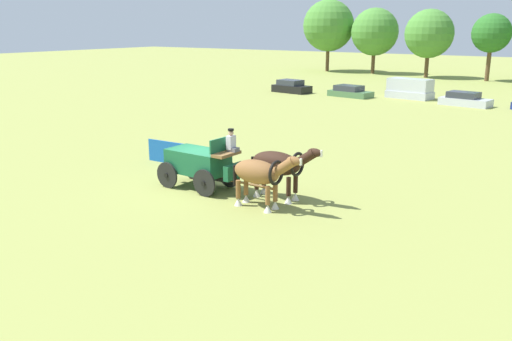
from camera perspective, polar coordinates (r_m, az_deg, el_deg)
ground_plane at (r=23.01m, az=-6.05°, el=-1.77°), size 220.00×220.00×0.00m
show_wagon at (r=22.62m, az=-5.82°, el=0.83°), size 5.48×1.86×2.63m
draft_horse_near at (r=21.01m, az=2.44°, el=0.57°), size 3.20×1.00×2.25m
draft_horse_off at (r=19.98m, az=0.40°, el=-0.36°), size 3.00×0.97×2.18m
parked_vehicle_a at (r=55.51m, az=3.73°, el=8.74°), size 4.10×2.41×1.27m
parked_vehicle_b at (r=52.86m, az=9.83°, el=8.14°), size 4.32×2.48×1.07m
parked_vehicle_c at (r=52.84m, az=15.86°, el=8.26°), size 4.34×2.54×1.83m
parked_vehicle_d at (r=49.48m, az=21.08°, el=6.95°), size 4.31×2.36×1.16m
tree_a at (r=81.76m, az=7.64°, el=14.85°), size 7.34×7.34×10.18m
tree_b at (r=78.86m, az=12.37°, el=14.03°), size 6.47×6.47×8.92m
tree_c at (r=74.38m, az=17.73°, el=13.52°), size 6.13×6.13×8.60m
tree_d at (r=72.27m, az=23.51°, el=13.07°), size 4.60×4.60×7.97m
sponsor_banner at (r=26.85m, az=-8.67°, el=1.80°), size 3.20×0.14×1.10m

